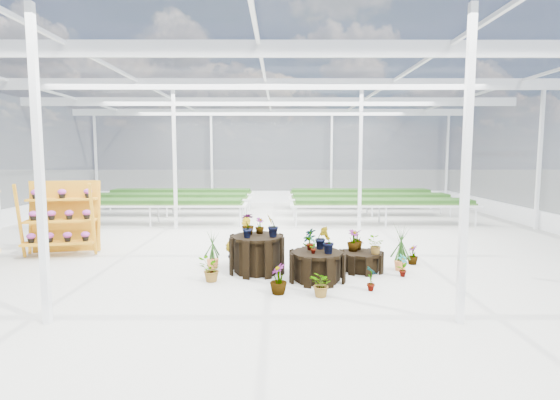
{
  "coord_description": "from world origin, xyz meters",
  "views": [
    {
      "loc": [
        0.37,
        -10.14,
        2.45
      ],
      "look_at": [
        0.39,
        0.8,
        1.3
      ],
      "focal_mm": 28.0,
      "sensor_mm": 36.0,
      "label": 1
    }
  ],
  "objects_px": {
    "plinth_mid": "(317,266)",
    "plinth_low": "(361,261)",
    "plinth_tall": "(257,254)",
    "shelf_rack": "(61,218)"
  },
  "relations": [
    {
      "from": "plinth_mid",
      "to": "plinth_low",
      "type": "relative_size",
      "value": 1.2
    },
    {
      "from": "plinth_tall",
      "to": "plinth_mid",
      "type": "xyz_separation_m",
      "value": [
        1.2,
        -0.6,
        -0.1
      ]
    },
    {
      "from": "plinth_tall",
      "to": "shelf_rack",
      "type": "height_order",
      "value": "shelf_rack"
    },
    {
      "from": "plinth_tall",
      "to": "shelf_rack",
      "type": "bearing_deg",
      "value": 161.66
    },
    {
      "from": "plinth_low",
      "to": "shelf_rack",
      "type": "distance_m",
      "value": 7.23
    },
    {
      "from": "plinth_mid",
      "to": "plinth_low",
      "type": "distance_m",
      "value": 1.22
    },
    {
      "from": "plinth_mid",
      "to": "plinth_tall",
      "type": "bearing_deg",
      "value": 153.43
    },
    {
      "from": "plinth_tall",
      "to": "plinth_low",
      "type": "relative_size",
      "value": 1.26
    },
    {
      "from": "plinth_tall",
      "to": "plinth_mid",
      "type": "height_order",
      "value": "plinth_tall"
    },
    {
      "from": "plinth_low",
      "to": "plinth_mid",
      "type": "bearing_deg",
      "value": -145.01
    }
  ]
}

